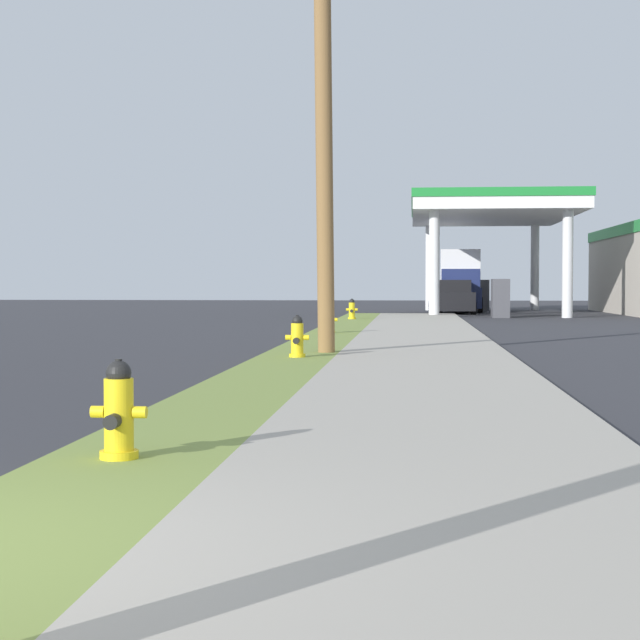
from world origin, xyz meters
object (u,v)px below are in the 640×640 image
at_px(fire_hydrant_nearest, 119,415).
at_px(fire_hydrant_fourth, 352,310).
at_px(fire_hydrant_third, 330,320).
at_px(fire_hydrant_second, 297,339).
at_px(utility_pole_midground, 324,111).
at_px(truck_navy_at_forecourt, 460,282).
at_px(car_black_by_near_pump, 452,298).

height_order(fire_hydrant_nearest, fire_hydrant_fourth, same).
bearing_deg(fire_hydrant_fourth, fire_hydrant_nearest, -89.97).
relative_size(fire_hydrant_nearest, fire_hydrant_third, 1.00).
distance_m(fire_hydrant_nearest, fire_hydrant_second, 10.52).
bearing_deg(fire_hydrant_third, fire_hydrant_fourth, 90.12).
height_order(utility_pole_midground, truck_navy_at_forecourt, utility_pole_midground).
xyz_separation_m(fire_hydrant_third, car_black_by_near_pump, (4.01, 21.50, 0.28)).
bearing_deg(utility_pole_midground, fire_hydrant_nearest, -92.49).
relative_size(utility_pole_midground, truck_navy_at_forecourt, 1.38).
relative_size(fire_hydrant_nearest, utility_pole_midground, 0.08).
xyz_separation_m(fire_hydrant_nearest, fire_hydrant_second, (0.15, 10.52, 0.00)).
height_order(fire_hydrant_second, fire_hydrant_third, same).
height_order(fire_hydrant_nearest, fire_hydrant_third, same).
distance_m(fire_hydrant_second, car_black_by_near_pump, 30.62).
bearing_deg(fire_hydrant_nearest, utility_pole_midground, 87.51).
xyz_separation_m(fire_hydrant_second, car_black_by_near_pump, (3.86, 30.38, 0.28)).
bearing_deg(truck_navy_at_forecourt, fire_hydrant_nearest, -95.84).
height_order(fire_hydrant_second, fire_hydrant_fourth, same).
height_order(car_black_by_near_pump, truck_navy_at_forecourt, truck_navy_at_forecourt).
xyz_separation_m(fire_hydrant_fourth, utility_pole_midground, (0.53, -17.96, 4.21)).
height_order(fire_hydrant_third, truck_navy_at_forecourt, truck_navy_at_forecourt).
bearing_deg(fire_hydrant_second, car_black_by_near_pump, 82.75).
xyz_separation_m(fire_hydrant_second, fire_hydrant_fourth, (-0.17, 19.21, 0.00)).
height_order(fire_hydrant_third, utility_pole_midground, utility_pole_midground).
distance_m(fire_hydrant_second, truck_navy_at_forecourt, 34.81).
xyz_separation_m(fire_hydrant_fourth, car_black_by_near_pump, (4.03, 11.16, 0.28)).
relative_size(car_black_by_near_pump, truck_navy_at_forecourt, 0.71).
bearing_deg(fire_hydrant_second, fire_hydrant_fourth, 90.50).
relative_size(fire_hydrant_fourth, truck_navy_at_forecourt, 0.12).
height_order(fire_hydrant_third, fire_hydrant_fourth, same).
distance_m(fire_hydrant_third, utility_pole_midground, 8.72).
relative_size(fire_hydrant_second, truck_navy_at_forecourt, 0.12).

